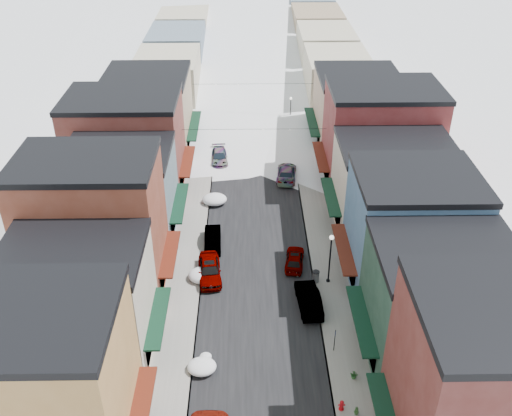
{
  "coord_description": "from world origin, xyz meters",
  "views": [
    {
      "loc": [
        -0.77,
        -19.48,
        32.64
      ],
      "look_at": [
        0.0,
        28.43,
        2.87
      ],
      "focal_mm": 40.0,
      "sensor_mm": 36.0,
      "label": 1
    }
  ],
  "objects_px": {
    "car_silver_sedan": "(210,270)",
    "fire_hydrant": "(342,405)",
    "car_green_sedan": "(309,299)",
    "streetlamp_near": "(330,253)",
    "trash_can": "(316,276)",
    "car_dark_hatch": "(213,240)"
  },
  "relations": [
    {
      "from": "car_dark_hatch",
      "to": "streetlamp_near",
      "type": "relative_size",
      "value": 0.9
    },
    {
      "from": "car_silver_sedan",
      "to": "car_green_sedan",
      "type": "height_order",
      "value": "car_silver_sedan"
    },
    {
      "from": "trash_can",
      "to": "streetlamp_near",
      "type": "height_order",
      "value": "streetlamp_near"
    },
    {
      "from": "car_silver_sedan",
      "to": "car_green_sedan",
      "type": "distance_m",
      "value": 9.48
    },
    {
      "from": "car_green_sedan",
      "to": "trash_can",
      "type": "distance_m",
      "value": 3.28
    },
    {
      "from": "car_silver_sedan",
      "to": "trash_can",
      "type": "xyz_separation_m",
      "value": [
        9.5,
        -0.92,
        -0.14
      ]
    },
    {
      "from": "car_dark_hatch",
      "to": "car_green_sedan",
      "type": "distance_m",
      "value": 12.35
    },
    {
      "from": "car_silver_sedan",
      "to": "car_green_sedan",
      "type": "bearing_deg",
      "value": -31.43
    },
    {
      "from": "car_green_sedan",
      "to": "streetlamp_near",
      "type": "distance_m",
      "value": 4.49
    },
    {
      "from": "car_green_sedan",
      "to": "streetlamp_near",
      "type": "relative_size",
      "value": 1.01
    },
    {
      "from": "car_silver_sedan",
      "to": "trash_can",
      "type": "relative_size",
      "value": 4.58
    },
    {
      "from": "fire_hydrant",
      "to": "car_silver_sedan",
      "type": "bearing_deg",
      "value": 123.6
    },
    {
      "from": "car_silver_sedan",
      "to": "fire_hydrant",
      "type": "height_order",
      "value": "car_silver_sedan"
    },
    {
      "from": "car_silver_sedan",
      "to": "fire_hydrant",
      "type": "bearing_deg",
      "value": -62.43
    },
    {
      "from": "car_green_sedan",
      "to": "fire_hydrant",
      "type": "relative_size",
      "value": 6.08
    },
    {
      "from": "car_dark_hatch",
      "to": "fire_hydrant",
      "type": "height_order",
      "value": "car_dark_hatch"
    },
    {
      "from": "fire_hydrant",
      "to": "trash_can",
      "type": "xyz_separation_m",
      "value": [
        -0.32,
        13.87,
        0.18
      ]
    },
    {
      "from": "car_silver_sedan",
      "to": "car_green_sedan",
      "type": "xyz_separation_m",
      "value": [
        8.57,
        -4.07,
        -0.02
      ]
    },
    {
      "from": "car_silver_sedan",
      "to": "car_dark_hatch",
      "type": "relative_size",
      "value": 1.11
    },
    {
      "from": "streetlamp_near",
      "to": "car_dark_hatch",
      "type": "bearing_deg",
      "value": 151.29
    },
    {
      "from": "car_green_sedan",
      "to": "streetlamp_near",
      "type": "xyz_separation_m",
      "value": [
        2.06,
        3.14,
        2.45
      ]
    },
    {
      "from": "fire_hydrant",
      "to": "streetlamp_near",
      "type": "distance_m",
      "value": 14.15
    }
  ]
}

